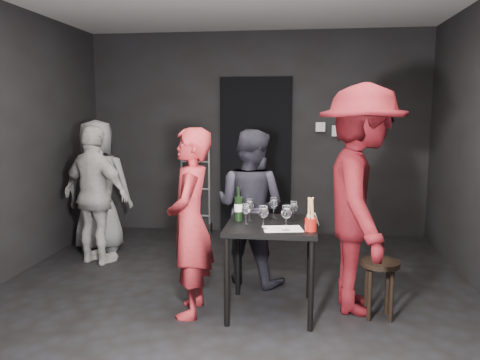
# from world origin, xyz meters

# --- Properties ---
(floor) EXTENTS (4.50, 5.00, 0.02)m
(floor) POSITION_xyz_m (0.00, 0.00, 0.00)
(floor) COLOR black
(floor) RESTS_ON ground
(wall_back) EXTENTS (4.50, 0.04, 2.70)m
(wall_back) POSITION_xyz_m (0.00, 2.50, 1.35)
(wall_back) COLOR black
(wall_back) RESTS_ON ground
(wall_front) EXTENTS (4.50, 0.04, 2.70)m
(wall_front) POSITION_xyz_m (0.00, -2.50, 1.35)
(wall_front) COLOR black
(wall_front) RESTS_ON ground
(doorway) EXTENTS (0.95, 0.10, 2.10)m
(doorway) POSITION_xyz_m (0.00, 2.44, 1.05)
(doorway) COLOR black
(doorway) RESTS_ON ground
(wallbox_upper) EXTENTS (0.12, 0.06, 0.12)m
(wallbox_upper) POSITION_xyz_m (0.85, 2.45, 1.45)
(wallbox_upper) COLOR #B7B7B2
(wallbox_upper) RESTS_ON wall_back
(wallbox_lower) EXTENTS (0.10, 0.06, 0.14)m
(wallbox_lower) POSITION_xyz_m (1.05, 2.45, 1.40)
(wallbox_lower) COLOR #B7B7B2
(wallbox_lower) RESTS_ON wall_back
(hand_truck) EXTENTS (0.42, 0.35, 1.25)m
(hand_truck) POSITION_xyz_m (-0.79, 2.22, 0.23)
(hand_truck) COLOR #B2B2B7
(hand_truck) RESTS_ON floor
(tasting_table) EXTENTS (0.72, 0.72, 0.75)m
(tasting_table) POSITION_xyz_m (0.37, -0.09, 0.65)
(tasting_table) COLOR black
(tasting_table) RESTS_ON floor
(stool) EXTENTS (0.31, 0.31, 0.47)m
(stool) POSITION_xyz_m (1.24, -0.09, 0.36)
(stool) COLOR black
(stool) RESTS_ON floor
(server_red) EXTENTS (0.41, 0.59, 1.55)m
(server_red) POSITION_xyz_m (-0.28, -0.21, 0.78)
(server_red) COLOR #A9242A
(server_red) RESTS_ON floor
(woman_black) EXTENTS (0.81, 0.63, 1.47)m
(woman_black) POSITION_xyz_m (0.12, 0.60, 0.74)
(woman_black) COLOR #272630
(woman_black) RESTS_ON floor
(man_maroon) EXTENTS (0.74, 1.53, 2.34)m
(man_maroon) POSITION_xyz_m (1.09, 0.06, 1.17)
(man_maroon) COLOR #570D12
(man_maroon) RESTS_ON floor
(bystander_cream) EXTENTS (0.98, 0.71, 1.51)m
(bystander_cream) POSITION_xyz_m (-1.59, 0.94, 0.76)
(bystander_cream) COLOR beige
(bystander_cream) RESTS_ON floor
(bystander_grey) EXTENTS (0.83, 0.51, 1.62)m
(bystander_grey) POSITION_xyz_m (-1.77, 1.41, 0.81)
(bystander_grey) COLOR slate
(bystander_grey) RESTS_ON floor
(tasting_mat) EXTENTS (0.33, 0.25, 0.00)m
(tasting_mat) POSITION_xyz_m (0.47, -0.27, 0.75)
(tasting_mat) COLOR white
(tasting_mat) RESTS_ON tasting_table
(wine_glass_a) EXTENTS (0.08, 0.08, 0.19)m
(wine_glass_a) POSITION_xyz_m (0.17, -0.15, 0.84)
(wine_glass_a) COLOR white
(wine_glass_a) RESTS_ON tasting_table
(wine_glass_b) EXTENTS (0.10, 0.10, 0.21)m
(wine_glass_b) POSITION_xyz_m (0.18, -0.02, 0.85)
(wine_glass_b) COLOR white
(wine_glass_b) RESTS_ON tasting_table
(wine_glass_c) EXTENTS (0.10, 0.10, 0.20)m
(wine_glass_c) POSITION_xyz_m (0.38, 0.09, 0.85)
(wine_glass_c) COLOR white
(wine_glass_c) RESTS_ON tasting_table
(wine_glass_d) EXTENTS (0.10, 0.10, 0.21)m
(wine_glass_d) POSITION_xyz_m (0.32, -0.29, 0.85)
(wine_glass_d) COLOR white
(wine_glass_d) RESTS_ON tasting_table
(wine_glass_e) EXTENTS (0.09, 0.09, 0.22)m
(wine_glass_e) POSITION_xyz_m (0.50, -0.31, 0.86)
(wine_glass_e) COLOR white
(wine_glass_e) RESTS_ON tasting_table
(wine_glass_f) EXTENTS (0.08, 0.08, 0.18)m
(wine_glass_f) POSITION_xyz_m (0.55, 0.02, 0.84)
(wine_glass_f) COLOR white
(wine_glass_f) RESTS_ON tasting_table
(wine_bottle) EXTENTS (0.07, 0.07, 0.28)m
(wine_bottle) POSITION_xyz_m (0.09, -0.02, 0.86)
(wine_bottle) COLOR black
(wine_bottle) RESTS_ON tasting_table
(breadstick_cup) EXTENTS (0.09, 0.09, 0.28)m
(breadstick_cup) POSITION_xyz_m (0.68, -0.29, 0.88)
(breadstick_cup) COLOR #9B140E
(breadstick_cup) RESTS_ON tasting_table
(reserved_card) EXTENTS (0.12, 0.15, 0.10)m
(reserved_card) POSITION_xyz_m (0.68, -0.06, 0.80)
(reserved_card) COLOR white
(reserved_card) RESTS_ON tasting_table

